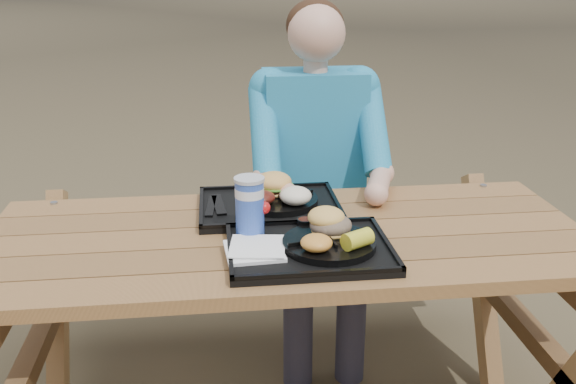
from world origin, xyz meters
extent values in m
cube|color=black|center=(0.04, -0.15, 0.76)|extent=(0.45, 0.35, 0.02)
cube|color=black|center=(-0.04, 0.19, 0.76)|extent=(0.45, 0.35, 0.02)
cylinder|color=black|center=(0.10, -0.15, 0.78)|extent=(0.26, 0.26, 0.02)
cylinder|color=black|center=(-0.01, 0.20, 0.78)|extent=(0.26, 0.26, 0.02)
cube|color=white|center=(-0.11, -0.17, 0.78)|extent=(0.17, 0.17, 0.02)
cylinder|color=#163CA8|center=(-0.12, -0.05, 0.85)|extent=(0.08, 0.08, 0.17)
cylinder|color=#330E05|center=(0.05, -0.02, 0.78)|extent=(0.05, 0.05, 0.03)
cylinder|color=yellow|center=(0.11, -0.03, 0.78)|extent=(0.05, 0.05, 0.03)
ellipsoid|color=gold|center=(0.05, -0.21, 0.81)|extent=(0.09, 0.09, 0.04)
cube|color=black|center=(-0.20, 0.20, 0.77)|extent=(0.05, 0.18, 0.01)
ellipsoid|color=#541810|center=(-0.07, 0.15, 0.81)|extent=(0.09, 0.09, 0.04)
ellipsoid|color=white|center=(0.04, 0.13, 0.82)|extent=(0.10, 0.10, 0.06)
camera|label=1|loc=(-0.21, -1.75, 1.52)|focal=40.00mm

